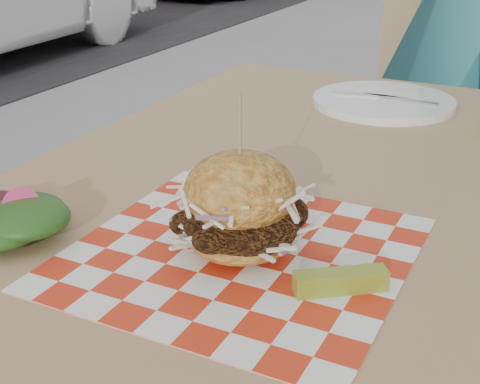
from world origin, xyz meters
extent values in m
cube|color=tan|center=(0.12, 0.20, 0.73)|extent=(0.80, 1.20, 0.04)
cylinder|color=#333338|center=(-0.22, 0.74, 0.35)|extent=(0.05, 0.05, 0.71)
cube|color=tan|center=(0.12, 1.17, 0.45)|extent=(0.44, 0.44, 0.04)
cube|color=tan|center=(0.12, 1.37, 0.70)|extent=(0.42, 0.06, 0.50)
cylinder|color=#333338|center=(-0.05, 0.98, 0.21)|extent=(0.03, 0.03, 0.43)
cylinder|color=#333338|center=(0.31, 1.00, 0.21)|extent=(0.03, 0.03, 0.43)
cylinder|color=#333338|center=(-0.06, 1.34, 0.21)|extent=(0.03, 0.03, 0.43)
cube|color=red|center=(0.14, -0.05, 0.75)|extent=(0.36, 0.36, 0.00)
ellipsoid|color=gold|center=(0.14, -0.05, 0.77)|extent=(0.12, 0.12, 0.04)
ellipsoid|color=brown|center=(0.14, -0.05, 0.79)|extent=(0.13, 0.12, 0.07)
ellipsoid|color=gold|center=(0.14, -0.05, 0.83)|extent=(0.12, 0.12, 0.09)
cylinder|color=tan|center=(0.14, -0.05, 0.89)|extent=(0.00, 0.00, 0.09)
cube|color=olive|center=(0.26, -0.08, 0.76)|extent=(0.09, 0.07, 0.02)
ellipsoid|color=#3F1419|center=(-0.10, -0.14, 0.76)|extent=(0.08, 0.08, 0.03)
ellipsoid|color=#1A4B15|center=(-0.11, -0.12, 0.76)|extent=(0.08, 0.08, 0.03)
ellipsoid|color=#1A4B15|center=(-0.13, -0.11, 0.76)|extent=(0.08, 0.08, 0.03)
ellipsoid|color=#3F1419|center=(-0.15, -0.12, 0.76)|extent=(0.08, 0.08, 0.03)
ellipsoid|color=#1A4B15|center=(-0.11, -0.16, 0.76)|extent=(0.08, 0.08, 0.03)
cylinder|color=#E03E7C|center=(-0.11, -0.12, 0.79)|extent=(0.05, 0.05, 0.04)
cylinder|color=white|center=(0.12, 0.59, 0.76)|extent=(0.27, 0.27, 0.01)
cube|color=silver|center=(0.09, 0.59, 0.77)|extent=(0.15, 0.03, 0.00)
cube|color=silver|center=(0.15, 0.59, 0.77)|extent=(0.15, 0.03, 0.00)
camera|label=1|loc=(0.43, -0.64, 1.11)|focal=50.00mm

